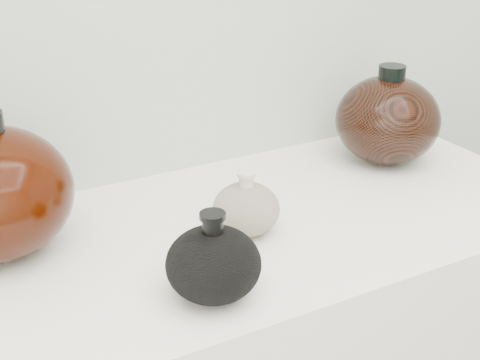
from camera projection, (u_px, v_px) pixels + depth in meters
black_gourd_vase at (213, 263)px, 0.87m from camera, size 0.17×0.17×0.12m
cream_gourd_vase at (246, 208)px, 1.03m from camera, size 0.11×0.11×0.10m
right_round_pot at (388, 120)px, 1.28m from camera, size 0.26×0.26×0.19m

